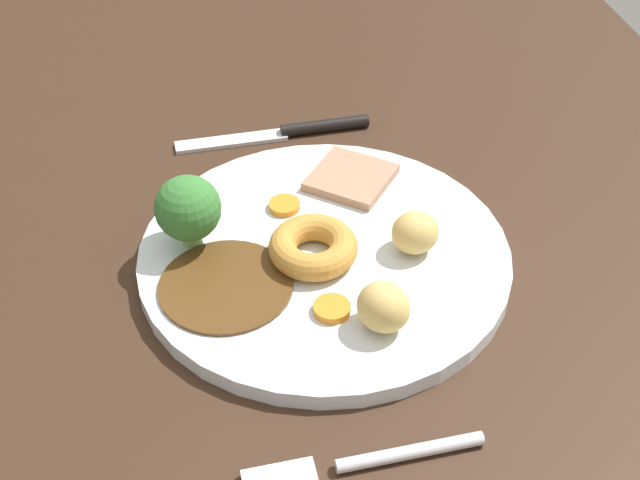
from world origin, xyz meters
TOP-DOWN VIEW (x-y plane):
  - dining_table at (0.00, 0.00)cm, footprint 120.00×84.00cm
  - dinner_plate at (2.05, 0.34)cm, footprint 28.91×28.91cm
  - gravy_pool at (-0.88, 7.89)cm, footprint 9.98×9.98cm
  - meat_slice_main at (10.35, -3.78)cm, footprint 8.89×8.88cm
  - yorkshire_pudding at (1.25, 1.00)cm, footprint 6.83×6.83cm
  - roast_potato_left at (-6.59, -2.60)cm, footprint 5.19×5.10cm
  - roast_potato_right at (0.89, -6.83)cm, footprint 4.29×4.47cm
  - carrot_coin_front at (-4.68, 0.65)cm, footprint 2.69×2.69cm
  - carrot_coin_back at (7.66, 2.34)cm, footprint 2.58×2.58cm
  - broccoli_floret at (4.63, 10.06)cm, footprint 5.12×5.12cm
  - fork at (-16.75, 1.27)cm, footprint 2.30×15.31cm
  - knife at (20.34, 0.00)cm, footprint 2.46×18.55cm

SIDE VIEW (x-z plane):
  - dining_table at x=0.00cm, z-range 0.00..3.60cm
  - fork at x=-16.75cm, z-range 3.54..4.44cm
  - knife at x=20.34cm, z-range 3.45..4.65cm
  - dinner_plate at x=2.05cm, z-range 3.60..5.00cm
  - gravy_pool at x=-0.88cm, z-range 5.00..5.30cm
  - carrot_coin_back at x=7.66cm, z-range 5.00..5.56cm
  - carrot_coin_front at x=-4.68cm, z-range 5.00..5.59cm
  - meat_slice_main at x=10.35cm, z-range 5.00..5.80cm
  - yorkshire_pudding at x=1.25cm, z-range 5.00..7.15cm
  - roast_potato_right at x=0.89cm, z-range 5.00..8.35cm
  - roast_potato_left at x=-6.59cm, z-range 5.00..8.59cm
  - broccoli_floret at x=4.63cm, z-range 5.35..11.33cm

